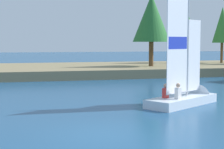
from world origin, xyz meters
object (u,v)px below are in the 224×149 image
Objects in this scene: shoreline_tree_centre at (222,25)px; sailboat at (190,94)px; shoreline_tree_left at (151,18)px; shoreline_tree_midleft at (183,18)px.

shoreline_tree_centre is 24.42m from sailboat.
shoreline_tree_left reaches higher than sailboat.
shoreline_tree_midleft is (5.51, 4.97, 0.40)m from shoreline_tree_left.
shoreline_tree_centre is (9.36, 3.40, -0.39)m from shoreline_tree_left.
shoreline_tree_left is at bearing -137.96° from shoreline_tree_midleft.
shoreline_tree_left is 9.97m from shoreline_tree_centre.
shoreline_tree_centre is 0.89× the size of sailboat.
shoreline_tree_centre is at bearing 19.93° from shoreline_tree_left.
shoreline_tree_midleft is at bearing 42.04° from shoreline_tree_left.
shoreline_tree_left is at bearing -160.07° from shoreline_tree_centre.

